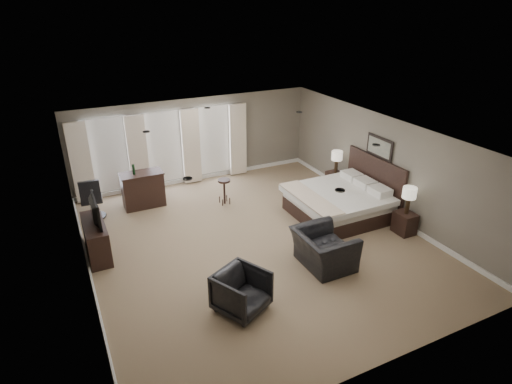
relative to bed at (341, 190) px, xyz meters
name	(u,v)px	position (x,y,z in m)	size (l,w,h in m)	color
room	(256,192)	(-2.58, -0.22, 0.56)	(7.60, 8.60, 2.64)	#826C52
window_bay	(165,149)	(-3.58, 3.89, 0.46)	(5.25, 0.20, 2.30)	silver
bed	(341,190)	(0.00, 0.00, 0.00)	(2.32, 2.21, 1.48)	silver
nightstand_near	(405,223)	(0.89, -1.45, -0.47)	(0.41, 0.50, 0.54)	black
nightstand_far	(335,181)	(0.89, 1.45, -0.46)	(0.41, 0.50, 0.55)	black
lamp_near	(408,201)	(0.89, -1.45, 0.15)	(0.33, 0.33, 0.68)	beige
lamp_far	(336,162)	(0.89, 1.45, 0.14)	(0.33, 0.33, 0.67)	beige
wall_art	(379,147)	(1.12, 0.00, 1.01)	(0.04, 0.96, 0.56)	slate
dresser	(96,239)	(-6.03, 0.85, -0.33)	(0.45, 1.39, 0.81)	black
tv	(93,220)	(-6.03, 0.85, 0.14)	(1.03, 0.59, 0.13)	black
armchair_near	(324,243)	(-1.70, -1.73, -0.20)	(1.24, 0.80, 1.08)	black
armchair_far	(242,290)	(-3.88, -2.28, -0.30)	(0.86, 0.80, 0.88)	black
bar_counter	(143,189)	(-4.53, 2.87, -0.24)	(1.14, 0.59, 1.00)	black
bar_stool_left	(132,187)	(-4.74, 3.40, -0.33)	(0.39, 0.39, 0.82)	black
bar_stool_right	(224,192)	(-2.46, 2.02, -0.37)	(0.35, 0.35, 0.73)	black
desk_chair	(91,198)	(-5.88, 2.75, -0.16)	(0.59, 0.59, 1.15)	black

